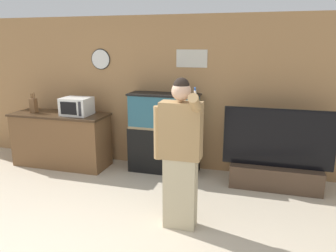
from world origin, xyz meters
TOP-DOWN VIEW (x-y plane):
  - wall_back_paneled at (-0.00, 3.07)m, footprint 10.00×0.08m
  - counter_island at (-1.62, 2.54)m, footprint 1.72×0.65m
  - microwave at (-1.26, 2.55)m, footprint 0.48×0.40m
  - knife_block at (-2.09, 2.49)m, footprint 0.10×0.10m
  - aquarium_on_stand at (0.24, 2.76)m, footprint 1.17×0.43m
  - tv_on_stand at (2.05, 2.56)m, footprint 1.60×0.40m
  - person_standing at (0.91, 1.13)m, footprint 0.56×0.43m

SIDE VIEW (x-z plane):
  - tv_on_stand at x=2.05m, z-range -0.26..0.97m
  - counter_island at x=-1.62m, z-range 0.00..0.95m
  - aquarium_on_stand at x=0.24m, z-range 0.00..1.34m
  - person_standing at x=0.91m, z-range 0.04..1.83m
  - knife_block at x=-2.09m, z-range 0.90..1.26m
  - microwave at x=-1.26m, z-range 0.95..1.25m
  - wall_back_paneled at x=0.00m, z-range 0.00..2.60m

